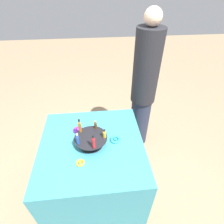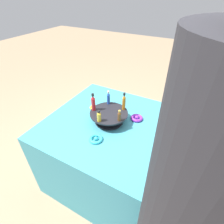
% 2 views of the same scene
% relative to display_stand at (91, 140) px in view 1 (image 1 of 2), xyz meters
% --- Properties ---
extents(ground_plane, '(12.00, 12.00, 0.00)m').
position_rel_display_stand_xyz_m(ground_plane, '(0.00, 0.00, -0.76)').
color(ground_plane, '#997F60').
extents(party_table, '(0.99, 0.99, 0.71)m').
position_rel_display_stand_xyz_m(party_table, '(0.00, 0.00, -0.41)').
color(party_table, teal).
rests_on(party_table, ground_plane).
extents(display_stand, '(0.30, 0.30, 0.09)m').
position_rel_display_stand_xyz_m(display_stand, '(0.00, 0.00, 0.00)').
color(display_stand, black).
rests_on(display_stand, party_table).
extents(bottle_amber, '(0.03, 0.03, 0.15)m').
position_rel_display_stand_xyz_m(bottle_amber, '(-0.08, -0.10, 0.11)').
color(bottle_amber, '#AD6B19').
rests_on(bottle_amber, display_stand).
extents(bottle_blue, '(0.03, 0.03, 0.12)m').
position_rel_display_stand_xyz_m(bottle_blue, '(0.06, -0.11, 0.09)').
color(bottle_blue, '#234CAD').
rests_on(bottle_blue, display_stand).
extents(bottle_red, '(0.03, 0.03, 0.15)m').
position_rel_display_stand_xyz_m(bottle_red, '(0.12, 0.03, 0.11)').
color(bottle_red, '#B21E23').
rests_on(bottle_red, display_stand).
extents(bottle_gold, '(0.03, 0.03, 0.09)m').
position_rel_display_stand_xyz_m(bottle_gold, '(0.01, 0.13, 0.08)').
color(bottle_gold, gold).
rests_on(bottle_gold, display_stand).
extents(bottle_brown, '(0.03, 0.03, 0.09)m').
position_rel_display_stand_xyz_m(bottle_brown, '(-0.12, 0.05, 0.08)').
color(bottle_brown, brown).
rests_on(bottle_brown, display_stand).
extents(ribbon_bow_teal, '(0.10, 0.10, 0.03)m').
position_rel_display_stand_xyz_m(ribbon_bow_teal, '(-0.02, 0.23, -0.04)').
color(ribbon_bow_teal, '#2DB7CC').
rests_on(ribbon_bow_teal, party_table).
extents(ribbon_bow_purple, '(0.10, 0.10, 0.04)m').
position_rel_display_stand_xyz_m(ribbon_bow_purple, '(-0.19, -0.13, -0.04)').
color(ribbon_bow_purple, purple).
rests_on(ribbon_bow_purple, party_table).
extents(ribbon_bow_gold, '(0.08, 0.08, 0.03)m').
position_rel_display_stand_xyz_m(ribbon_bow_gold, '(0.21, -0.10, -0.04)').
color(ribbon_bow_gold, gold).
rests_on(ribbon_bow_gold, party_table).
extents(person_figure, '(0.30, 0.30, 1.75)m').
position_rel_display_stand_xyz_m(person_figure, '(-0.65, 0.65, 0.12)').
color(person_figure, '#282D42').
rests_on(person_figure, ground_plane).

